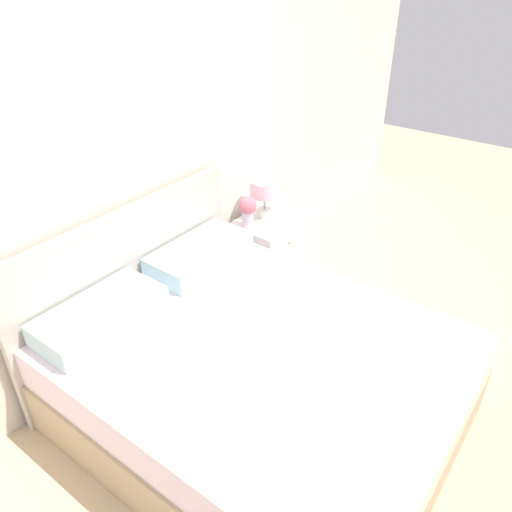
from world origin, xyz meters
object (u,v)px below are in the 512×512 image
object	(u,v)px
bed	(249,375)
flower_vase	(248,209)
nightstand	(267,251)
table_lamp	(265,191)

from	to	relation	value
bed	flower_vase	xyz separation A→B (m)	(1.06, 0.82, 0.41)
bed	nightstand	distance (m)	1.44
bed	table_lamp	world-z (taller)	bed
table_lamp	flower_vase	size ratio (longest dim) A/B	1.21
table_lamp	nightstand	bearing A→B (deg)	-130.66
table_lamp	flower_vase	bearing A→B (deg)	-179.50
flower_vase	nightstand	bearing A→B (deg)	-21.16
nightstand	flower_vase	size ratio (longest dim) A/B	2.29
bed	table_lamp	distance (m)	1.60
nightstand	flower_vase	xyz separation A→B (m)	(-0.17, 0.06, 0.44)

